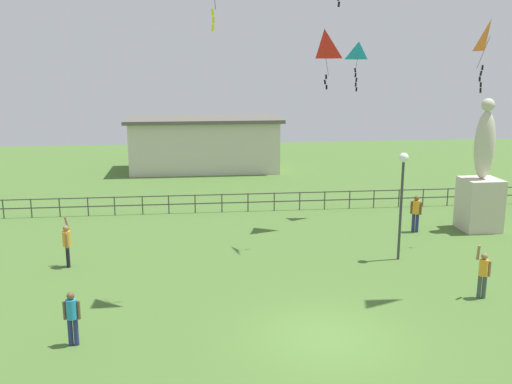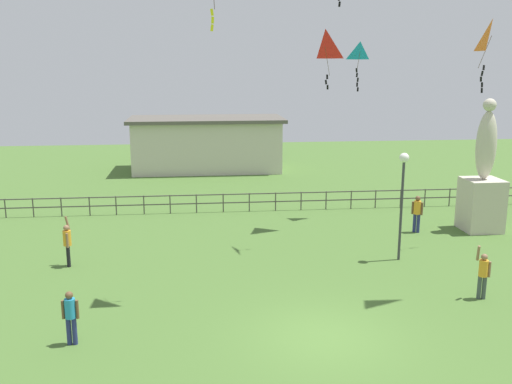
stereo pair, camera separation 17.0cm
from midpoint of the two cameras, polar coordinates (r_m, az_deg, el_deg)
name	(u,v)px [view 1 (the left image)]	position (r m, az deg, el deg)	size (l,w,h in m)	color
ground_plane	(327,337)	(16.38, 6.78, -14.12)	(80.00, 80.00, 0.00)	#476B2D
statue_monument	(481,188)	(27.53, 21.23, 0.39)	(1.61, 1.61, 5.89)	beige
lamppost	(402,182)	(22.11, 14.10, 0.97)	(0.36, 0.36, 4.14)	#38383D
person_0	(67,243)	(22.30, -18.45, -4.78)	(0.29, 0.50, 1.86)	black
person_1	(416,211)	(26.45, 15.40, -1.84)	(0.44, 0.32, 1.66)	navy
person_2	(72,315)	(16.28, -18.08, -11.51)	(0.45, 0.28, 1.50)	navy
person_3	(483,272)	(19.76, 21.37, -7.38)	(0.45, 0.34, 1.77)	#3F4C47
kite_0	(358,54)	(27.54, 9.94, 13.30)	(0.81, 0.78, 2.21)	#198CD1
kite_2	(490,39)	(24.70, 21.97, 13.92)	(0.69, 0.73, 2.81)	orange
kite_6	(324,48)	(25.14, 6.58, 14.01)	(1.16, 1.29, 2.41)	red
waterfront_railing	(258,199)	(29.19, 0.04, -0.72)	(36.01, 0.06, 0.95)	#4C4742
pavilion_building	(204,144)	(40.60, -5.27, 4.79)	(10.68, 5.12, 3.70)	beige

